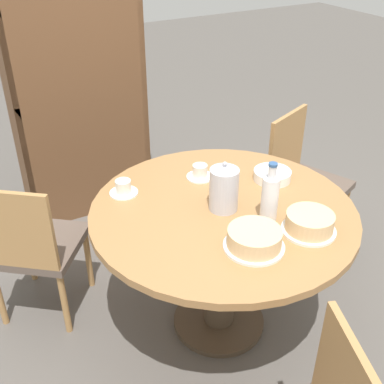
% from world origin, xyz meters
% --- Properties ---
extents(ground_plane, '(14.00, 14.00, 0.00)m').
position_xyz_m(ground_plane, '(0.00, 0.00, 0.00)').
color(ground_plane, '#56514C').
extents(dining_table, '(1.24, 1.24, 0.74)m').
position_xyz_m(dining_table, '(0.00, 0.00, 0.58)').
color(dining_table, '#473828').
rests_on(dining_table, ground_plane).
extents(chair_a, '(0.59, 0.59, 0.86)m').
position_xyz_m(chair_a, '(-0.79, 0.54, 0.46)').
color(chair_a, '#A87A47').
rests_on(chair_a, ground_plane).
extents(chair_c, '(0.55, 0.55, 0.86)m').
position_xyz_m(chair_c, '(0.87, 0.41, 0.46)').
color(chair_c, '#A87A47').
rests_on(chair_c, ground_plane).
extents(bookshelf, '(0.88, 0.28, 1.77)m').
position_xyz_m(bookshelf, '(-0.20, 1.46, 0.84)').
color(bookshelf, brown).
rests_on(bookshelf, ground_plane).
extents(coffee_pot, '(0.13, 0.13, 0.24)m').
position_xyz_m(coffee_pot, '(-0.00, -0.00, 0.85)').
color(coffee_pot, silver).
rests_on(coffee_pot, dining_table).
extents(water_bottle, '(0.08, 0.08, 0.28)m').
position_xyz_m(water_bottle, '(0.13, -0.17, 0.85)').
color(water_bottle, silver).
rests_on(water_bottle, dining_table).
extents(cake_main, '(0.25, 0.25, 0.09)m').
position_xyz_m(cake_main, '(-0.05, -0.31, 0.78)').
color(cake_main, white).
rests_on(cake_main, dining_table).
extents(cake_second, '(0.24, 0.24, 0.09)m').
position_xyz_m(cake_second, '(0.22, -0.33, 0.78)').
color(cake_second, white).
rests_on(cake_second, dining_table).
extents(cup_a, '(0.14, 0.14, 0.07)m').
position_xyz_m(cup_a, '(-0.35, 0.35, 0.77)').
color(cup_a, white).
rests_on(cup_a, dining_table).
extents(cup_b, '(0.14, 0.14, 0.07)m').
position_xyz_m(cup_b, '(0.05, 0.30, 0.77)').
color(cup_b, white).
rests_on(cup_b, dining_table).
extents(plate_stack, '(0.19, 0.19, 0.05)m').
position_xyz_m(plate_stack, '(0.36, 0.11, 0.76)').
color(plate_stack, white).
rests_on(plate_stack, dining_table).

